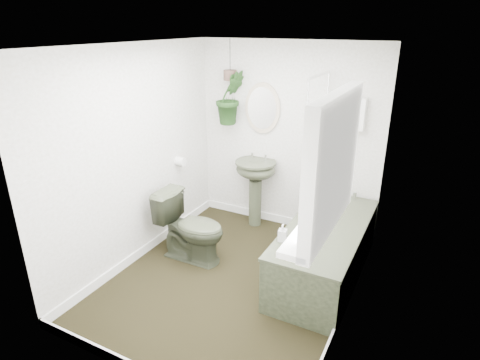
% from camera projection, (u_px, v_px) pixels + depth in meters
% --- Properties ---
extents(floor, '(2.30, 2.80, 0.02)m').
position_uv_depth(floor, '(233.00, 280.00, 4.15)').
color(floor, black).
rests_on(floor, ground).
extents(ceiling, '(2.30, 2.80, 0.02)m').
position_uv_depth(ceiling, '(232.00, 44.00, 3.29)').
color(ceiling, white).
rests_on(ceiling, ground).
extents(wall_back, '(2.30, 0.02, 2.30)m').
position_uv_depth(wall_back, '(287.00, 139.00, 4.89)').
color(wall_back, white).
rests_on(wall_back, ground).
extents(wall_front, '(2.30, 0.02, 2.30)m').
position_uv_depth(wall_front, '(128.00, 245.00, 2.56)').
color(wall_front, white).
rests_on(wall_front, ground).
extents(wall_left, '(0.02, 2.80, 2.30)m').
position_uv_depth(wall_left, '(136.00, 157.00, 4.22)').
color(wall_left, white).
rests_on(wall_left, ground).
extents(wall_right, '(0.02, 2.80, 2.30)m').
position_uv_depth(wall_right, '(359.00, 199.00, 3.23)').
color(wall_right, white).
rests_on(wall_right, ground).
extents(skirting, '(2.30, 2.80, 0.10)m').
position_uv_depth(skirting, '(233.00, 275.00, 4.12)').
color(skirting, white).
rests_on(skirting, floor).
extents(bathtub, '(0.72, 1.72, 0.58)m').
position_uv_depth(bathtub, '(325.00, 251.00, 4.11)').
color(bathtub, '#3C422F').
rests_on(bathtub, floor).
extents(bath_screen, '(0.04, 0.72, 1.40)m').
position_uv_depth(bath_screen, '(315.00, 142.00, 4.29)').
color(bath_screen, silver).
rests_on(bath_screen, bathtub).
extents(shower_box, '(0.20, 0.10, 0.35)m').
position_uv_depth(shower_box, '(356.00, 114.00, 4.34)').
color(shower_box, white).
rests_on(shower_box, wall_back).
extents(oval_mirror, '(0.46, 0.03, 0.62)m').
position_uv_depth(oval_mirror, '(262.00, 108.00, 4.86)').
color(oval_mirror, '#C2AF94').
rests_on(oval_mirror, wall_back).
extents(wall_sconce, '(0.04, 0.04, 0.22)m').
position_uv_depth(wall_sconce, '(233.00, 113.00, 5.06)').
color(wall_sconce, black).
rests_on(wall_sconce, wall_back).
extents(toilet_roll_holder, '(0.11, 0.11, 0.11)m').
position_uv_depth(toilet_roll_holder, '(180.00, 161.00, 4.86)').
color(toilet_roll_holder, white).
rests_on(toilet_roll_holder, wall_left).
extents(window_recess, '(0.08, 1.00, 0.90)m').
position_uv_depth(window_recess, '(333.00, 164.00, 2.49)').
color(window_recess, white).
rests_on(window_recess, wall_right).
extents(window_sill, '(0.18, 1.00, 0.04)m').
position_uv_depth(window_sill, '(317.00, 222.00, 2.68)').
color(window_sill, white).
rests_on(window_sill, wall_right).
extents(window_blinds, '(0.01, 0.86, 0.76)m').
position_uv_depth(window_blinds, '(326.00, 163.00, 2.51)').
color(window_blinds, white).
rests_on(window_blinds, wall_right).
extents(toilet, '(0.76, 0.44, 0.77)m').
position_uv_depth(toilet, '(191.00, 227.00, 4.38)').
color(toilet, '#3C422F').
rests_on(toilet, floor).
extents(pedestal_sink, '(0.57, 0.50, 0.87)m').
position_uv_depth(pedestal_sink, '(255.00, 193.00, 5.12)').
color(pedestal_sink, '#3C422F').
rests_on(pedestal_sink, floor).
extents(sill_plant, '(0.23, 0.20, 0.25)m').
position_uv_depth(sill_plant, '(324.00, 185.00, 2.89)').
color(sill_plant, black).
rests_on(sill_plant, window_sill).
extents(hanging_plant, '(0.46, 0.46, 0.65)m').
position_uv_depth(hanging_plant, '(230.00, 98.00, 4.88)').
color(hanging_plant, black).
rests_on(hanging_plant, ceiling).
extents(soap_bottle, '(0.09, 0.09, 0.17)m').
position_uv_depth(soap_bottle, '(283.00, 233.00, 3.70)').
color(soap_bottle, black).
rests_on(soap_bottle, bathtub).
extents(hanging_pot, '(0.16, 0.16, 0.12)m').
position_uv_depth(hanging_pot, '(230.00, 75.00, 4.78)').
color(hanging_pot, '#4C372E').
rests_on(hanging_pot, ceiling).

